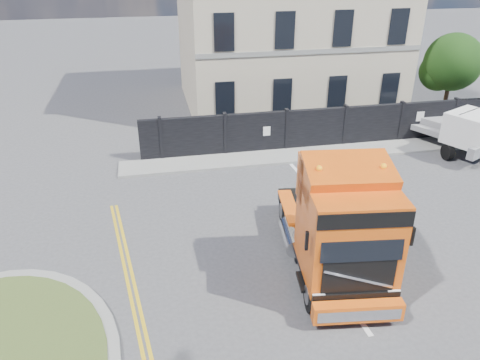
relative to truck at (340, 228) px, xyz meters
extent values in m
plane|color=#424244|center=(-2.70, 0.83, -1.71)|extent=(120.00, 120.00, 0.00)
cube|color=black|center=(3.30, 9.83, -0.71)|extent=(18.00, 0.25, 2.00)
cube|color=silver|center=(11.80, 9.83, -0.71)|extent=(2.60, 0.12, 2.00)
cube|color=#C2B59A|center=(3.30, 17.33, 3.79)|extent=(12.00, 10.00, 11.00)
cylinder|color=#382619|center=(11.80, 12.83, -0.51)|extent=(0.24, 0.24, 2.40)
sphere|color=black|center=(11.80, 12.83, 1.49)|extent=(3.20, 3.20, 3.20)
sphere|color=black|center=(11.30, 13.23, 0.89)|extent=(2.20, 2.20, 2.20)
cube|color=gray|center=(3.30, 8.93, -1.65)|extent=(20.00, 1.60, 0.12)
cube|color=black|center=(0.13, 1.06, -0.99)|extent=(3.06, 6.25, 0.43)
cube|color=#EA5810|center=(-0.07, -0.60, 0.34)|extent=(2.67, 2.75, 2.67)
cube|color=#EA5810|center=(0.05, 0.40, 1.44)|extent=(2.47, 1.14, 1.34)
cube|color=black|center=(-0.22, -1.81, 0.72)|extent=(2.09, 0.31, 1.00)
cube|color=#EA5810|center=(-0.26, -2.11, -1.19)|extent=(2.41, 0.62, 0.52)
cylinder|color=black|center=(-1.19, -1.23, -1.21)|extent=(0.42, 1.02, 0.99)
cylinder|color=gray|center=(-1.19, -1.23, -1.21)|extent=(0.41, 0.58, 0.55)
cylinder|color=black|center=(0.86, -1.48, -1.21)|extent=(0.42, 1.02, 0.99)
cylinder|color=gray|center=(0.86, -1.48, -1.21)|extent=(0.41, 0.58, 0.55)
cylinder|color=black|center=(-0.78, 2.13, -1.21)|extent=(0.42, 1.02, 0.99)
cylinder|color=gray|center=(-0.78, 2.13, -1.21)|extent=(0.41, 0.58, 0.55)
cylinder|color=black|center=(1.27, 1.88, -1.21)|extent=(0.42, 1.02, 0.99)
cylinder|color=gray|center=(1.27, 1.88, -1.21)|extent=(0.41, 0.58, 0.55)
cylinder|color=black|center=(-0.64, 3.27, -1.21)|extent=(0.42, 1.02, 0.99)
cylinder|color=gray|center=(-0.64, 3.27, -1.21)|extent=(0.41, 0.58, 0.55)
cylinder|color=black|center=(1.41, 3.02, -1.21)|extent=(0.42, 1.02, 0.99)
cylinder|color=gray|center=(1.41, 3.02, -1.21)|extent=(0.41, 0.58, 0.55)
cube|color=gray|center=(9.46, 8.83, -0.95)|extent=(4.15, 5.60, 0.27)
cube|color=silver|center=(9.46, 7.20, -0.24)|extent=(2.72, 2.67, 1.42)
cylinder|color=black|center=(8.42, 7.20, -1.33)|extent=(0.27, 0.76, 0.76)
cylinder|color=black|center=(8.42, 10.46, -1.33)|extent=(0.27, 0.76, 0.76)
cylinder|color=black|center=(10.49, 10.46, -1.33)|extent=(0.27, 0.76, 0.76)
camera|label=1|loc=(-5.09, -10.64, 7.29)|focal=35.00mm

